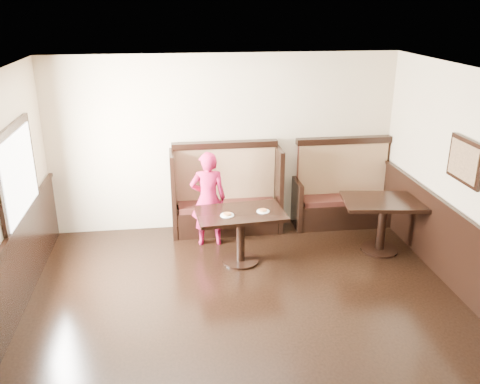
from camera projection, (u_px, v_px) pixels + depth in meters
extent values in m
plane|color=black|center=(261.00, 360.00, 5.32)|extent=(7.00, 7.00, 0.00)
plane|color=#C4B78E|center=(224.00, 143.00, 8.07)|extent=(5.50, 0.00, 5.50)
plane|color=white|center=(266.00, 92.00, 4.33)|extent=(7.00, 7.00, 0.00)
cube|color=black|center=(17.00, 174.00, 6.19)|extent=(0.05, 1.50, 1.20)
cube|color=white|center=(20.00, 174.00, 6.19)|extent=(0.01, 1.30, 1.00)
cube|color=black|center=(465.00, 161.00, 6.18)|extent=(0.04, 0.70, 0.55)
cube|color=olive|center=(463.00, 161.00, 6.17)|extent=(0.01, 0.60, 0.45)
cube|color=black|center=(227.00, 219.00, 8.23)|extent=(1.60, 0.50, 0.42)
cube|color=#361611|center=(227.00, 205.00, 8.14)|extent=(1.54, 0.46, 0.09)
cube|color=#4A100E|center=(225.00, 175.00, 8.18)|extent=(1.60, 0.12, 0.92)
cube|color=black|center=(225.00, 145.00, 8.00)|extent=(1.68, 0.16, 0.10)
cube|color=black|center=(173.00, 192.00, 8.05)|extent=(0.07, 0.72, 1.36)
cube|color=black|center=(277.00, 187.00, 8.26)|extent=(0.07, 0.72, 1.36)
cube|color=black|center=(343.00, 213.00, 8.48)|extent=(1.50, 0.50, 0.42)
cube|color=#361611|center=(344.00, 199.00, 8.39)|extent=(1.44, 0.46, 0.09)
cube|color=#4A100E|center=(342.00, 170.00, 8.43)|extent=(1.50, 0.12, 0.92)
cube|color=black|center=(344.00, 140.00, 8.25)|extent=(1.58, 0.16, 0.10)
cube|color=black|center=(296.00, 202.00, 8.40)|extent=(0.07, 0.72, 0.80)
cube|color=black|center=(387.00, 198.00, 8.60)|extent=(0.07, 0.72, 0.80)
cube|color=black|center=(240.00, 214.00, 7.06)|extent=(1.27, 0.85, 0.05)
cylinder|color=black|center=(240.00, 239.00, 7.20)|extent=(0.12, 0.12, 0.71)
cylinder|color=black|center=(240.00, 260.00, 7.32)|extent=(0.53, 0.53, 0.03)
cube|color=black|center=(384.00, 202.00, 7.38)|extent=(1.27, 0.93, 0.05)
cylinder|color=black|center=(382.00, 227.00, 7.52)|extent=(0.13, 0.13, 0.75)
cylinder|color=black|center=(379.00, 249.00, 7.65)|extent=(0.55, 0.55, 0.03)
imported|color=#A9123E|center=(208.00, 199.00, 7.62)|extent=(0.55, 0.37, 1.47)
cylinder|color=white|center=(227.00, 215.00, 6.94)|extent=(0.19, 0.19, 0.01)
cylinder|color=tan|center=(227.00, 214.00, 6.94)|extent=(0.12, 0.12, 0.02)
cylinder|color=#EABA54|center=(227.00, 213.00, 6.93)|extent=(0.10, 0.10, 0.01)
cylinder|color=white|center=(263.00, 211.00, 7.07)|extent=(0.18, 0.18, 0.01)
cylinder|color=tan|center=(263.00, 210.00, 7.07)|extent=(0.11, 0.11, 0.01)
cylinder|color=#EABA54|center=(263.00, 210.00, 7.06)|extent=(0.10, 0.10, 0.01)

